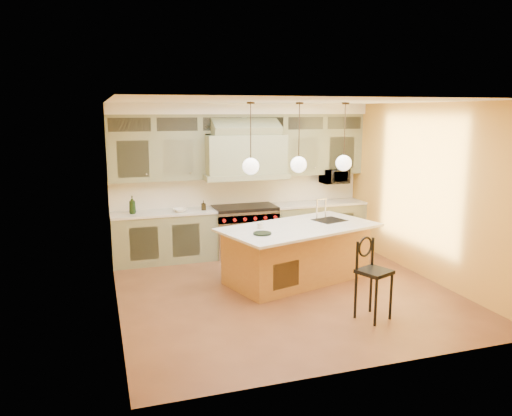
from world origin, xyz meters
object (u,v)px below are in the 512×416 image
object	(u,v)px
range	(245,230)
kitchen_island	(297,252)
counter_stool	(372,273)
microwave	(334,176)

from	to	relation	value
range	kitchen_island	xyz separation A→B (m)	(0.41, -1.69, -0.01)
range	counter_stool	size ratio (longest dim) A/B	1.08
microwave	range	bearing A→B (deg)	-176.88
range	counter_stool	distance (m)	3.54
range	counter_stool	bearing A→B (deg)	-77.74
kitchen_island	microwave	xyz separation A→B (m)	(1.54, 1.80, 0.98)
kitchen_island	counter_stool	distance (m)	1.81
counter_stool	range	bearing A→B (deg)	80.20
range	microwave	bearing A→B (deg)	3.12
kitchen_island	microwave	size ratio (longest dim) A/B	5.19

